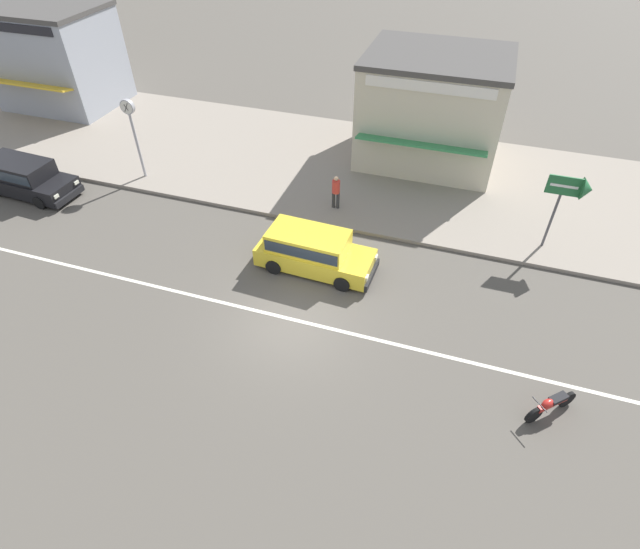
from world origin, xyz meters
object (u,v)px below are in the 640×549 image
(minivan_black_0, at_px, (23,176))
(motorcycle_0, at_px, (551,405))
(pedestrian_near_clock, at_px, (336,190))
(minivan_yellow_2, at_px, (312,249))
(shopfront_mid_block, at_px, (432,108))
(arrow_signboard, at_px, (580,191))
(street_clock, at_px, (131,121))
(shopfront_far_kios, at_px, (56,57))

(minivan_black_0, xyz_separation_m, motorcycle_0, (22.55, -5.01, -0.42))
(motorcycle_0, distance_m, pedestrian_near_clock, 11.81)
(minivan_yellow_2, bearing_deg, shopfront_mid_block, 74.70)
(motorcycle_0, relative_size, pedestrian_near_clock, 0.89)
(minivan_black_0, xyz_separation_m, minivan_yellow_2, (14.12, -1.00, -0.00))
(arrow_signboard, xyz_separation_m, shopfront_mid_block, (-6.18, 5.97, -0.11))
(minivan_black_0, bearing_deg, motorcycle_0, -12.53)
(minivan_black_0, relative_size, pedestrian_near_clock, 3.03)
(minivan_black_0, distance_m, minivan_yellow_2, 14.16)
(motorcycle_0, relative_size, street_clock, 0.37)
(arrow_signboard, height_order, shopfront_far_kios, shopfront_far_kios)
(minivan_black_0, height_order, minivan_yellow_2, same)
(motorcycle_0, height_order, arrow_signboard, arrow_signboard)
(minivan_black_0, height_order, motorcycle_0, minivan_black_0)
(motorcycle_0, xyz_separation_m, street_clock, (-18.13, 7.72, 2.50))
(motorcycle_0, xyz_separation_m, shopfront_far_kios, (-27.33, 13.93, 2.42))
(street_clock, height_order, pedestrian_near_clock, street_clock)
(motorcycle_0, bearing_deg, minivan_black_0, 167.47)
(shopfront_mid_block, bearing_deg, shopfront_far_kios, 179.85)
(minivan_yellow_2, height_order, motorcycle_0, minivan_yellow_2)
(minivan_black_0, bearing_deg, arrow_signboard, 7.18)
(street_clock, relative_size, arrow_signboard, 1.19)
(street_clock, distance_m, shopfront_mid_block, 13.85)
(shopfront_mid_block, bearing_deg, pedestrian_near_clock, -116.72)
(minivan_yellow_2, distance_m, arrow_signboard, 9.89)
(pedestrian_near_clock, bearing_deg, shopfront_mid_block, 63.28)
(minivan_yellow_2, bearing_deg, minivan_black_0, 175.95)
(arrow_signboard, bearing_deg, shopfront_far_kios, 167.77)
(minivan_black_0, bearing_deg, shopfront_far_kios, 118.17)
(pedestrian_near_clock, bearing_deg, minivan_black_0, -167.96)
(motorcycle_0, distance_m, shopfront_far_kios, 30.77)
(motorcycle_0, bearing_deg, street_clock, 156.93)
(minivan_yellow_2, distance_m, shopfront_far_kios, 21.44)
(shopfront_mid_block, bearing_deg, minivan_black_0, -152.21)
(shopfront_mid_block, bearing_deg, street_clock, -153.61)
(motorcycle_0, bearing_deg, minivan_yellow_2, 154.54)
(arrow_signboard, bearing_deg, shopfront_mid_block, 136.02)
(minivan_black_0, distance_m, shopfront_far_kios, 10.31)
(minivan_yellow_2, xyz_separation_m, motorcycle_0, (8.43, -4.01, -0.42))
(motorcycle_0, bearing_deg, arrow_signboard, 86.69)
(minivan_yellow_2, bearing_deg, pedestrian_near_clock, 93.99)
(minivan_black_0, relative_size, street_clock, 1.25)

